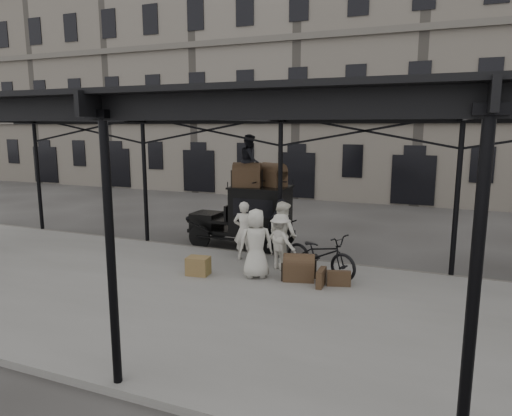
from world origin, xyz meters
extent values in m
plane|color=#383533|center=(0.00, 0.00, 0.00)|extent=(120.00, 120.00, 0.00)
cube|color=slate|center=(0.00, -2.00, 0.07)|extent=(28.00, 8.00, 0.15)
cylinder|color=black|center=(-10.00, 2.00, 2.15)|extent=(0.14, 0.14, 4.30)
cylinder|color=black|center=(0.00, 2.00, 2.15)|extent=(0.14, 0.14, 4.30)
cylinder|color=black|center=(0.00, -5.80, 2.15)|extent=(0.14, 0.14, 4.30)
cube|color=black|center=(0.00, 2.00, 4.48)|extent=(22.00, 0.10, 0.45)
cube|color=black|center=(0.00, -5.80, 4.48)|extent=(22.00, 0.10, 0.45)
cube|color=black|center=(0.00, -1.70, 4.65)|extent=(22.50, 9.00, 0.08)
cube|color=silver|center=(0.00, -1.70, 4.72)|extent=(18.00, 7.00, 0.04)
cube|color=slate|center=(0.00, 18.00, 7.00)|extent=(64.00, 8.00, 14.00)
cylinder|color=black|center=(-3.04, 2.30, 0.40)|extent=(0.80, 0.10, 0.80)
cylinder|color=black|center=(-3.04, 3.74, 0.40)|extent=(0.80, 0.10, 0.80)
cylinder|color=black|center=(-0.44, 2.30, 0.40)|extent=(0.80, 0.10, 0.80)
cylinder|color=black|center=(-0.44, 3.74, 0.40)|extent=(0.80, 0.10, 0.80)
cube|color=black|center=(-1.79, 3.02, 0.55)|extent=(3.60, 1.25, 0.12)
cube|color=black|center=(-3.14, 3.02, 0.85)|extent=(0.90, 1.00, 0.55)
cube|color=black|center=(-3.61, 3.02, 0.85)|extent=(0.06, 0.70, 0.55)
cube|color=black|center=(-2.34, 3.02, 0.95)|extent=(0.70, 1.30, 0.10)
cube|color=black|center=(-1.04, 3.02, 1.35)|extent=(1.80, 1.45, 1.55)
cube|color=black|center=(-1.04, 2.29, 1.55)|extent=(1.40, 0.02, 0.60)
cube|color=black|center=(-1.04, 3.02, 2.15)|extent=(1.90, 1.55, 0.06)
imported|color=beige|center=(-0.85, 1.16, 1.05)|extent=(0.72, 0.53, 1.81)
imported|color=silver|center=(0.48, 0.89, 1.12)|extent=(1.19, 1.14, 1.94)
imported|color=beige|center=(0.10, -0.20, 1.09)|extent=(1.08, 0.94, 1.87)
imported|color=black|center=(0.15, 1.69, 1.08)|extent=(1.18, 0.92, 1.86)
imported|color=beige|center=(0.47, 0.73, 0.95)|extent=(1.18, 0.93, 1.61)
imported|color=black|center=(1.66, 0.62, 0.74)|extent=(2.40, 1.56, 1.19)
imported|color=black|center=(-1.39, 2.92, 3.05)|extent=(0.85, 0.98, 1.73)
cube|color=olive|center=(-1.45, -0.63, 0.40)|extent=(0.65, 0.52, 0.50)
cube|color=#4B3923|center=(1.91, -0.24, 0.38)|extent=(0.17, 0.60, 0.45)
cube|color=#4B3923|center=(2.32, -0.06, 0.35)|extent=(0.62, 0.32, 0.40)
camera|label=1|loc=(4.59, -11.16, 4.18)|focal=32.00mm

